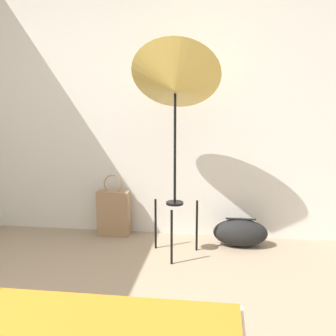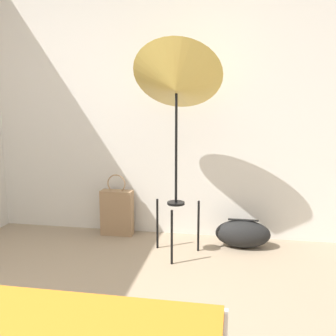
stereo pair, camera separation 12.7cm
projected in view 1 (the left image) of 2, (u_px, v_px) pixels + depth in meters
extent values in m
cube|color=silver|center=(131.00, 103.00, 3.81)|extent=(8.00, 0.05, 2.60)
cube|color=orange|center=(47.00, 324.00, 1.49)|extent=(1.46, 0.43, 0.04)
cylinder|color=black|center=(172.00, 237.00, 3.20)|extent=(0.02, 0.02, 0.46)
cylinder|color=black|center=(156.00, 224.00, 3.54)|extent=(0.02, 0.02, 0.46)
cylinder|color=black|center=(197.00, 226.00, 3.49)|extent=(0.02, 0.02, 0.46)
cylinder|color=black|center=(175.00, 203.00, 3.37)|extent=(0.15, 0.15, 0.02)
cylinder|color=black|center=(175.00, 144.00, 3.28)|extent=(0.02, 0.02, 1.01)
cone|color=#D1B251|center=(175.00, 82.00, 3.19)|extent=(0.75, 0.66, 0.67)
cube|color=#9E7A56|center=(114.00, 213.00, 3.88)|extent=(0.32, 0.13, 0.45)
torus|color=#9E7A56|center=(113.00, 184.00, 3.82)|extent=(0.19, 0.01, 0.19)
ellipsoid|color=black|center=(240.00, 233.00, 3.61)|extent=(0.50, 0.25, 0.25)
cube|color=black|center=(241.00, 219.00, 3.59)|extent=(0.27, 0.04, 0.01)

